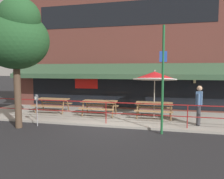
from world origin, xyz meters
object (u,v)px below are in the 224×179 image
Objects in this scene: picnic_table_left at (52,102)px; picnic_table_centre at (99,104)px; pedestrian_walking at (199,103)px; picnic_table_right at (154,106)px; street_sign_pole at (163,79)px; street_tree_curbside at (16,37)px; patio_umbrella_right at (155,76)px; parking_meter_near at (37,100)px.

picnic_table_centre is at bearing -3.90° from picnic_table_left.
pedestrian_walking is (4.74, -0.91, 0.35)m from picnic_table_centre.
picnic_table_right is at bearing 153.75° from pedestrian_walking.
street_tree_curbside is at bearing -175.16° from street_sign_pole.
pedestrian_walking is at bearing -29.80° from patio_umbrella_right.
patio_umbrella_right is 1.40× the size of pedestrian_walking.
picnic_table_left is at bearing 91.51° from street_tree_curbside.
pedestrian_walking is at bearing -26.25° from picnic_table_right.
street_tree_curbside reaches higher than picnic_table_centre.
street_sign_pole is at bearing -22.44° from picnic_table_left.
street_sign_pole is at bearing -80.32° from picnic_table_right.
patio_umbrella_right is at bearing 150.20° from pedestrian_walking.
street_tree_curbside is (-0.55, -0.47, 2.69)m from parking_meter_near.
picnic_table_centre is 1.27× the size of parking_meter_near.
parking_meter_near is at bearing -153.18° from patio_umbrella_right.
picnic_table_left is 7.63m from pedestrian_walking.
picnic_table_right is 6.96m from street_tree_curbside.
patio_umbrella_right reaches higher than picnic_table_left.
picnic_table_centre is at bearing 144.44° from street_sign_pole.
street_sign_pole is (3.20, -2.29, 1.43)m from picnic_table_centre.
pedestrian_walking reaches higher than picnic_table_centre.
street_tree_curbside is (0.08, -2.98, 3.14)m from picnic_table_left.
pedestrian_walking is 2.32m from street_sign_pole.
street_sign_pole is at bearing -80.91° from patio_umbrella_right.
picnic_table_right is 1.05× the size of pedestrian_walking.
pedestrian_walking is 7.05m from parking_meter_near.
picnic_table_right is 2.76m from street_sign_pole.
patio_umbrella_right is 0.58× the size of street_sign_pole.
pedestrian_walking is (1.93, -1.11, -1.12)m from patio_umbrella_right.
street_sign_pole is (0.40, -2.33, 1.43)m from picnic_table_right.
street_tree_curbside reaches higher than patio_umbrella_right.
street_sign_pole is (-1.53, -1.37, 1.08)m from pedestrian_walking.
picnic_table_right is at bearing 27.09° from street_tree_curbside.
parking_meter_near is 0.27× the size of street_tree_curbside.
picnic_table_centre is 4.19m from street_sign_pole.
pedestrian_walking is (1.93, -0.95, 0.35)m from picnic_table_right.
parking_meter_near is at bearing -179.62° from street_sign_pole.
street_tree_curbside reaches higher than picnic_table_left.
street_tree_curbside is at bearing -165.89° from pedestrian_walking.
picnic_table_centre is 2.80m from picnic_table_right.
picnic_table_right is (5.61, -0.15, 0.00)m from picnic_table_left.
picnic_table_left is 2.63m from parking_meter_near.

